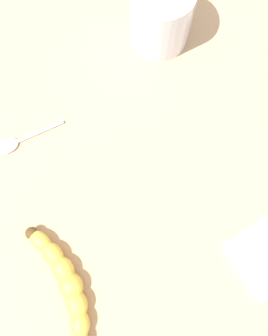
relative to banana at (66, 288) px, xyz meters
The scene contains 4 objects.
wooden_tabletop 22.22cm from the banana, 136.83° to the right, with size 120.00×120.00×3.00cm, color tan.
banana is the anchor object (origin of this frame).
smoothie_glass 42.41cm from the banana, 131.81° to the right, with size 9.58×9.58×11.46cm.
teaspoon 23.29cm from the banana, 88.89° to the right, with size 11.24×2.50×0.80cm.
Camera 1 is at (5.39, 14.13, 60.26)cm, focal length 40.90 mm.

